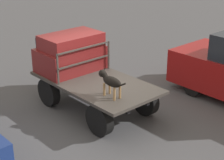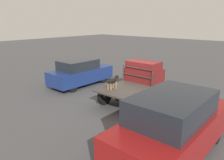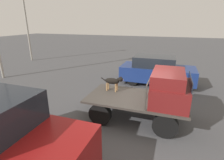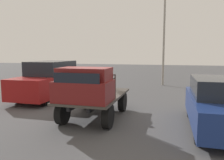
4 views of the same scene
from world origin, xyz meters
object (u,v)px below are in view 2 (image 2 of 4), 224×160
at_px(parked_pickup_far, 174,125).
at_px(parked_sedan, 80,72).
at_px(flatbed_truck, 131,90).
at_px(dog, 113,81).

bearing_deg(parked_pickup_far, parked_sedan, 65.33).
bearing_deg(flatbed_truck, parked_pickup_far, -128.08).
height_order(flatbed_truck, parked_pickup_far, parked_pickup_far).
relative_size(flatbed_truck, dog, 3.73).
height_order(parked_sedan, parked_pickup_far, parked_pickup_far).
bearing_deg(dog, parked_sedan, 66.09).
xyz_separation_m(flatbed_truck, parked_sedan, (0.34, 4.33, 0.22)).
bearing_deg(flatbed_truck, dog, 160.14).
xyz_separation_m(flatbed_truck, parked_pickup_far, (-2.89, -3.68, 0.37)).
bearing_deg(parked_sedan, dog, -101.59).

